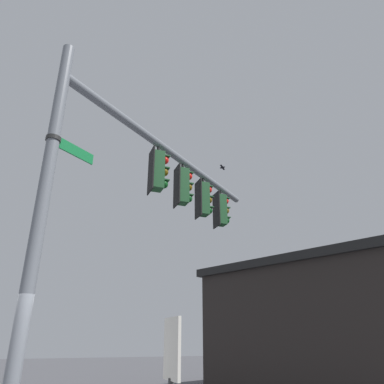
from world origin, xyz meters
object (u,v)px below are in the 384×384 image
(street_name_sign, at_px, (65,146))
(traffic_light_nearest_pole, at_px, (158,171))
(traffic_light_mid_outer, at_px, (204,199))
(historical_marker, at_px, (171,378))
(bird_flying, at_px, (222,167))
(traffic_light_arm_end, at_px, (221,210))
(traffic_light_mid_inner, at_px, (183,186))

(street_name_sign, bearing_deg, traffic_light_nearest_pole, 126.88)
(traffic_light_mid_outer, relative_size, historical_marker, 0.62)
(bird_flying, bearing_deg, traffic_light_arm_end, -28.92)
(traffic_light_nearest_pole, xyz_separation_m, bird_flying, (-3.87, 3.80, 2.58))
(traffic_light_mid_outer, relative_size, street_name_sign, 1.43)
(traffic_light_nearest_pole, distance_m, traffic_light_mid_inner, 1.19)
(historical_marker, bearing_deg, street_name_sign, -133.18)
(traffic_light_nearest_pole, bearing_deg, street_name_sign, -53.12)
(street_name_sign, height_order, bird_flying, bird_flying)
(street_name_sign, distance_m, historical_marker, 4.51)
(traffic_light_mid_outer, bearing_deg, traffic_light_mid_inner, -52.87)
(historical_marker, bearing_deg, traffic_light_arm_end, 147.74)
(traffic_light_mid_outer, height_order, traffic_light_arm_end, same)
(bird_flying, height_order, historical_marker, bird_flying)
(street_name_sign, relative_size, bird_flying, 2.98)
(traffic_light_nearest_pole, bearing_deg, historical_marker, -10.44)
(traffic_light_arm_end, height_order, bird_flying, bird_flying)
(traffic_light_mid_outer, height_order, bird_flying, bird_flying)
(traffic_light_mid_inner, distance_m, traffic_light_arm_end, 2.38)
(traffic_light_mid_inner, relative_size, historical_marker, 0.62)
(traffic_light_nearest_pole, distance_m, street_name_sign, 2.96)
(traffic_light_mid_outer, distance_m, historical_marker, 7.03)
(bird_flying, xyz_separation_m, historical_marker, (7.20, -4.41, -7.10))
(traffic_light_arm_end, relative_size, street_name_sign, 1.43)
(traffic_light_mid_inner, distance_m, street_name_sign, 4.13)
(traffic_light_nearest_pole, relative_size, historical_marker, 0.62)
(street_name_sign, distance_m, bird_flying, 8.90)
(traffic_light_arm_end, bearing_deg, historical_marker, -32.26)
(traffic_light_mid_outer, bearing_deg, bird_flying, 142.07)
(traffic_light_nearest_pole, relative_size, traffic_light_mid_outer, 1.00)
(traffic_light_mid_outer, distance_m, street_name_sign, 5.31)
(traffic_light_arm_end, relative_size, historical_marker, 0.62)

